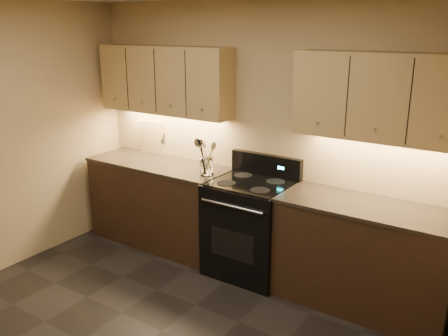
% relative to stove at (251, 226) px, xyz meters
% --- Properties ---
extents(wall_back, '(4.00, 0.04, 2.60)m').
position_rel_stove_xyz_m(wall_back, '(-0.08, 0.32, 0.82)').
color(wall_back, tan).
rests_on(wall_back, ground).
extents(wall_right, '(0.04, 4.00, 2.60)m').
position_rel_stove_xyz_m(wall_right, '(1.92, -1.68, 0.82)').
color(wall_right, tan).
rests_on(wall_right, ground).
extents(counter_left, '(1.62, 0.62, 0.93)m').
position_rel_stove_xyz_m(counter_left, '(-1.18, 0.02, -0.01)').
color(counter_left, black).
rests_on(counter_left, ground).
extents(counter_right, '(1.46, 0.62, 0.93)m').
position_rel_stove_xyz_m(counter_right, '(1.10, 0.02, -0.01)').
color(counter_right, black).
rests_on(counter_right, ground).
extents(stove, '(0.76, 0.68, 1.14)m').
position_rel_stove_xyz_m(stove, '(0.00, 0.00, 0.00)').
color(stove, black).
rests_on(stove, ground).
extents(upper_cab_left, '(1.60, 0.30, 0.70)m').
position_rel_stove_xyz_m(upper_cab_left, '(-1.18, 0.17, 1.32)').
color(upper_cab_left, tan).
rests_on(upper_cab_left, wall_back).
extents(upper_cab_right, '(1.44, 0.30, 0.70)m').
position_rel_stove_xyz_m(upper_cab_right, '(1.10, 0.17, 1.32)').
color(upper_cab_right, tan).
rests_on(upper_cab_right, wall_back).
extents(outlet_plate, '(0.08, 0.01, 0.12)m').
position_rel_stove_xyz_m(outlet_plate, '(-1.38, 0.31, 0.64)').
color(outlet_plate, '#B2B5BA').
rests_on(outlet_plate, wall_back).
extents(utensil_crock, '(0.15, 0.15, 0.17)m').
position_rel_stove_xyz_m(utensil_crock, '(-0.50, -0.03, 0.53)').
color(utensil_crock, white).
rests_on(utensil_crock, counter_left).
extents(cutting_board, '(0.31, 0.12, 0.39)m').
position_rel_stove_xyz_m(cutting_board, '(-1.51, 0.29, 0.64)').
color(cutting_board, tan).
rests_on(cutting_board, counter_left).
extents(wooden_spoon, '(0.17, 0.09, 0.33)m').
position_rel_stove_xyz_m(wooden_spoon, '(-0.53, -0.03, 0.63)').
color(wooden_spoon, tan).
rests_on(wooden_spoon, utensil_crock).
extents(black_turner, '(0.17, 0.10, 0.36)m').
position_rel_stove_xyz_m(black_turner, '(-0.50, -0.05, 0.64)').
color(black_turner, black).
rests_on(black_turner, utensil_crock).
extents(steel_spatula, '(0.18, 0.10, 0.34)m').
position_rel_stove_xyz_m(steel_spatula, '(-0.47, -0.02, 0.63)').
color(steel_spatula, silver).
rests_on(steel_spatula, utensil_crock).
extents(steel_skimmer, '(0.22, 0.10, 0.36)m').
position_rel_stove_xyz_m(steel_skimmer, '(-0.46, -0.04, 0.64)').
color(steel_skimmer, silver).
rests_on(steel_skimmer, utensil_crock).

